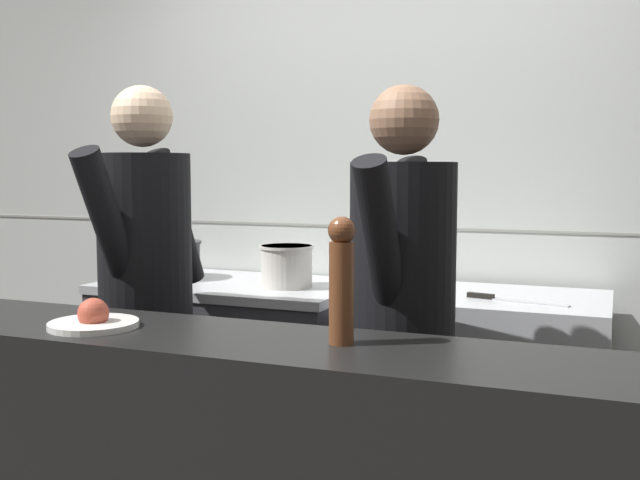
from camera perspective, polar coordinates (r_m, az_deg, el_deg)
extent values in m
cube|color=silver|center=(3.65, 4.73, 3.38)|extent=(8.00, 0.06, 2.60)
cube|color=gray|center=(3.63, 4.56, 0.99)|extent=(8.00, 0.00, 0.01)
cube|color=#38383D|center=(3.66, -6.72, -10.48)|extent=(1.16, 0.70, 0.86)
cube|color=#B7BABF|center=(3.56, -6.80, -3.50)|extent=(1.19, 0.71, 0.04)
cube|color=#B7BABF|center=(3.36, -9.51, -10.80)|extent=(1.05, 0.03, 0.10)
cube|color=#B7BABF|center=(3.28, 11.92, -11.96)|extent=(1.03, 0.65, 0.91)
cylinder|color=#2D2D33|center=(3.72, -11.28, -1.48)|extent=(0.28, 0.28, 0.18)
cylinder|color=#2D2D33|center=(3.71, -11.31, -0.18)|extent=(0.30, 0.30, 0.01)
cylinder|color=beige|center=(3.37, -2.55, -2.01)|extent=(0.23, 0.23, 0.19)
cylinder|color=beige|center=(3.36, -2.56, -0.52)|extent=(0.24, 0.24, 0.01)
cube|color=#B7BABF|center=(3.02, 15.75, -4.60)|extent=(0.30, 0.10, 0.01)
cube|color=black|center=(3.08, 12.14, -4.17)|extent=(0.11, 0.05, 0.02)
cylinder|color=white|center=(2.28, -16.87, -6.17)|extent=(0.26, 0.26, 0.02)
sphere|color=#B24733|center=(2.27, -16.89, -5.38)|extent=(0.09, 0.09, 0.09)
cylinder|color=brown|center=(1.96, 1.65, -4.07)|extent=(0.07, 0.07, 0.27)
sphere|color=brown|center=(1.94, 1.66, 0.74)|extent=(0.07, 0.07, 0.07)
cube|color=black|center=(3.09, -12.91, -14.05)|extent=(0.30, 0.20, 0.81)
cylinder|color=black|center=(2.92, -13.22, -0.17)|extent=(0.36, 0.36, 0.67)
sphere|color=beige|center=(2.92, -13.42, 9.15)|extent=(0.23, 0.23, 0.23)
cylinder|color=black|center=(3.09, -10.99, 1.64)|extent=(0.11, 0.34, 0.56)
cylinder|color=black|center=(2.75, -15.79, 1.08)|extent=(0.11, 0.34, 0.56)
cube|color=black|center=(2.64, 6.14, -17.57)|extent=(0.30, 0.20, 0.79)
cylinder|color=black|center=(2.45, 6.31, -1.77)|extent=(0.36, 0.36, 0.66)
sphere|color=#8C664C|center=(2.44, 6.42, 9.08)|extent=(0.22, 0.22, 0.22)
cylinder|color=black|center=(2.64, 7.68, 0.40)|extent=(0.12, 0.33, 0.55)
cylinder|color=black|center=(2.25, 4.74, -0.43)|extent=(0.12, 0.33, 0.55)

